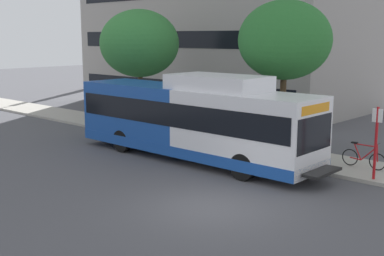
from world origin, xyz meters
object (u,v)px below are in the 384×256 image
Objects in this scene: transit_bus at (192,120)px; street_tree_near_stop at (285,40)px; bus_stop_sign_pole at (376,138)px; bicycle_parked at (364,157)px; street_tree_mid_block at (139,44)px.

street_tree_near_stop is (3.95, -1.92, 3.29)m from transit_bus.
bus_stop_sign_pole is 0.39× the size of street_tree_near_stop.
street_tree_near_stop is at bearing 67.32° from bus_stop_sign_pole.
bicycle_parked is 0.27× the size of street_tree_mid_block.
bicycle_parked is at bearing 36.83° from bus_stop_sign_pole.
transit_bus is 5.48m from street_tree_near_stop.
transit_bus is 7.01m from bicycle_parked.
bus_stop_sign_pole is 0.40× the size of street_tree_mid_block.
transit_bus reaches higher than bus_stop_sign_pole.
street_tree_mid_block is at bearing 86.29° from bicycle_parked.
bus_stop_sign_pole is 15.27m from street_tree_mid_block.
street_tree_near_stop is at bearing 77.64° from bicycle_parked.
bicycle_parked is at bearing -64.24° from transit_bus.
bicycle_parked is (1.25, 0.93, -1.09)m from bus_stop_sign_pole.
street_tree_mid_block is at bearing 90.27° from street_tree_near_stop.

